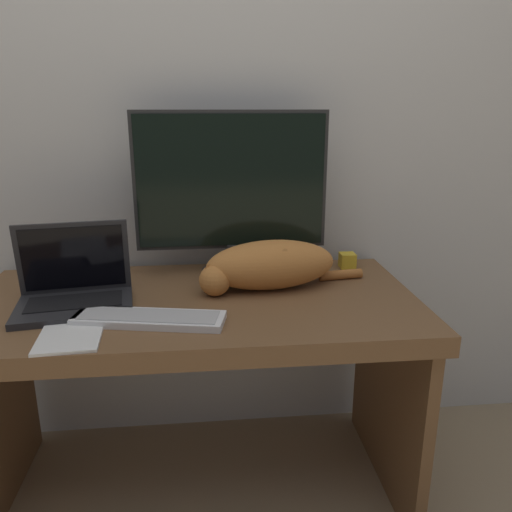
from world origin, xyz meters
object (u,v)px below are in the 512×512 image
object	(u,v)px
laptop	(74,291)
cat	(268,264)
monitor	(231,192)
external_keyboard	(149,319)

from	to	relation	value
laptop	cat	distance (m)	0.59
laptop	monitor	bearing A→B (deg)	18.39
laptop	external_keyboard	distance (m)	0.27
laptop	external_keyboard	bearing A→B (deg)	-39.86
cat	monitor	bearing A→B (deg)	118.13
laptop	cat	size ratio (longest dim) A/B	0.64
monitor	laptop	distance (m)	0.58
monitor	external_keyboard	bearing A→B (deg)	-123.32
monitor	laptop	size ratio (longest dim) A/B	1.82
monitor	external_keyboard	size ratio (longest dim) A/B	1.51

